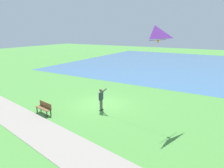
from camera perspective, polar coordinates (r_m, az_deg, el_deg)
name	(u,v)px	position (r m, az deg, el deg)	size (l,w,h in m)	color
ground_plane	(102,104)	(16.46, -3.09, -6.02)	(120.00, 120.00, 0.00)	#4C8E3D
lake_water	(196,65)	(38.49, 23.39, 5.12)	(36.00, 44.00, 0.01)	teal
walkway_path	(69,148)	(11.01, -12.62, -17.95)	(2.40, 32.00, 0.02)	gray
person_kite_flyer	(101,98)	(14.94, -3.16, -4.00)	(0.52, 0.62, 1.83)	#232328
flying_kite	(155,34)	(13.22, 12.38, 14.03)	(1.99, 3.89, 4.52)	purple
park_bench_near_walkway	(44,107)	(15.38, -19.27, -6.43)	(0.68, 1.55, 0.88)	brown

